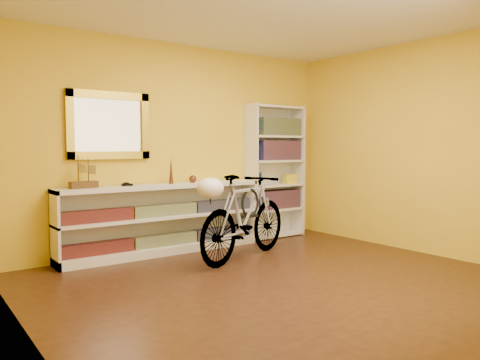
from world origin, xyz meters
TOP-DOWN VIEW (x-y plane):
  - floor at (0.00, 0.00)m, footprint 4.50×4.00m
  - ceiling at (0.00, 0.00)m, footprint 4.50×4.00m
  - back_wall at (0.00, 2.00)m, footprint 4.50×0.01m
  - left_wall at (-2.25, 0.00)m, footprint 0.01×4.00m
  - right_wall at (2.25, 0.00)m, footprint 0.01×4.00m
  - gilt_mirror at (-0.95, 1.97)m, footprint 0.98×0.06m
  - wall_socket at (0.90, 1.99)m, footprint 0.09×0.02m
  - console_unit at (-0.34, 1.81)m, footprint 2.60×0.35m
  - cd_row_lower at (-0.34, 1.79)m, footprint 2.50×0.13m
  - cd_row_upper at (-0.34, 1.79)m, footprint 2.50×0.13m
  - model_ship at (-1.31, 1.81)m, footprint 0.32×0.15m
  - toy_car at (-0.80, 1.81)m, footprint 0.00×0.01m
  - bronze_ornament at (-0.24, 1.81)m, footprint 0.06×0.06m
  - decorative_orb at (0.07, 1.81)m, footprint 0.10×0.10m
  - bookcase at (1.45, 1.84)m, footprint 0.90×0.30m
  - book_row_a at (1.50, 1.84)m, footprint 0.70×0.22m
  - book_row_b at (1.50, 1.84)m, footprint 0.70×0.22m
  - book_row_c at (1.50, 1.84)m, footprint 0.70×0.22m
  - travel_mug at (1.14, 1.82)m, footprint 0.08×0.08m
  - red_tin at (1.25, 1.87)m, footprint 0.18×0.18m
  - yellow_bag at (1.70, 1.80)m, footprint 0.20×0.15m
  - bicycle at (0.29, 1.00)m, footprint 0.97×1.74m
  - helmet at (-0.32, 0.78)m, footprint 0.29×0.28m
  - u_lock at (0.38, 1.03)m, footprint 0.25×0.03m

SIDE VIEW (x-z plane):
  - floor at x=0.00m, z-range -0.01..0.00m
  - cd_row_lower at x=-0.34m, z-range 0.10..0.24m
  - wall_socket at x=0.90m, z-range 0.21..0.29m
  - console_unit at x=-0.34m, z-range 0.00..0.85m
  - bicycle at x=0.29m, z-range 0.00..0.99m
  - cd_row_upper at x=-0.34m, z-range 0.47..0.60m
  - book_row_a at x=1.50m, z-range 0.42..0.68m
  - u_lock at x=0.38m, z-range 0.52..0.77m
  - yellow_bag at x=1.70m, z-range 0.77..0.90m
  - toy_car at x=-0.80m, z-range 0.85..0.85m
  - travel_mug at x=1.14m, z-range 0.77..0.95m
  - helmet at x=-0.32m, z-range 0.77..0.98m
  - decorative_orb at x=0.07m, z-range 0.85..0.95m
  - bookcase at x=1.45m, z-range 0.00..1.90m
  - bronze_ornament at x=-0.24m, z-range 0.85..1.18m
  - model_ship at x=-1.31m, z-range 0.85..1.21m
  - book_row_b at x=1.50m, z-range 1.11..1.40m
  - back_wall at x=0.00m, z-range 0.00..2.60m
  - left_wall at x=-2.25m, z-range 0.00..2.60m
  - right_wall at x=2.25m, z-range 0.00..2.60m
  - gilt_mirror at x=-0.95m, z-range 1.16..1.94m
  - red_tin at x=1.25m, z-range 1.46..1.65m
  - book_row_c at x=1.50m, z-range 1.46..1.71m
  - ceiling at x=0.00m, z-range 2.60..2.61m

